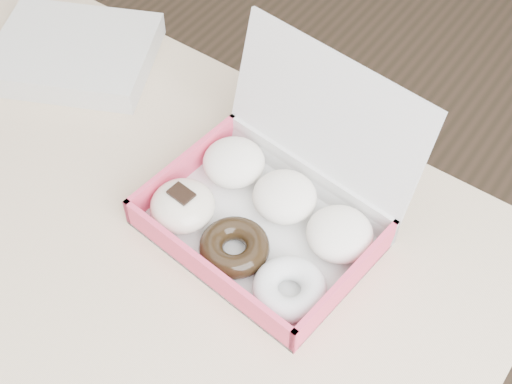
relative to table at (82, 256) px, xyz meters
The scene contains 3 objects.
table is the anchor object (origin of this frame).
donut_box 0.30m from the table, 36.22° to the left, with size 0.33×0.31×0.22m.
newspapers 0.36m from the table, 133.10° to the left, with size 0.26×0.21×0.04m, color silver.
Camera 1 is at (0.56, -0.33, 1.58)m, focal length 50.00 mm.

